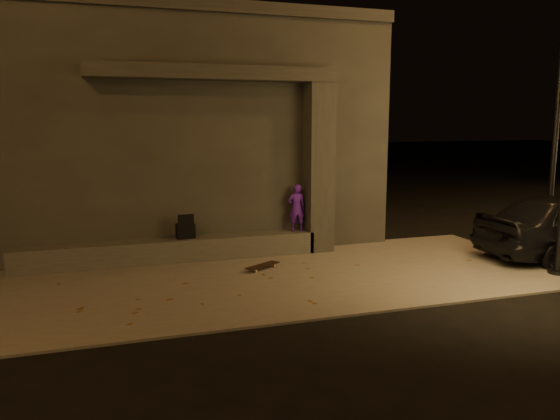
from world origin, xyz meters
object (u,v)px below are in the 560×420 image
object	(u,v)px
column	(319,168)
skateboarder	(297,208)
backpack	(185,230)
skateboard	(263,266)

from	to	relation	value
column	skateboarder	world-z (taller)	column
backpack	skateboard	distance (m)	1.83
column	backpack	xyz separation A→B (m)	(-2.89, -0.00, -1.18)
skateboard	skateboarder	bearing A→B (deg)	15.78
backpack	skateboarder	bearing A→B (deg)	-5.63
skateboarder	backpack	bearing A→B (deg)	4.21
column	skateboard	bearing A→B (deg)	-143.79
column	skateboarder	xyz separation A→B (m)	(-0.50, 0.00, -0.84)
column	skateboard	size ratio (longest dim) A/B	4.70
backpack	skateboard	bearing A→B (deg)	-48.14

